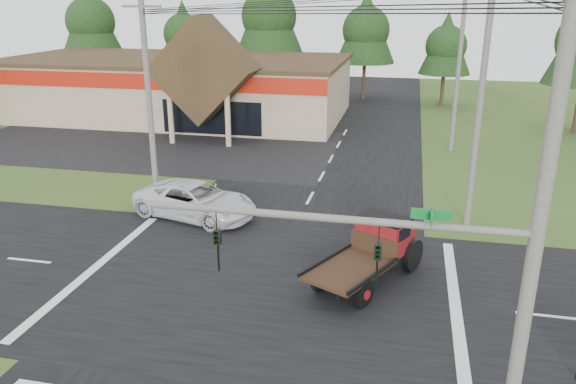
# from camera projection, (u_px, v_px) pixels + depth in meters

# --- Properties ---
(ground) EXTENTS (120.00, 120.00, 0.00)m
(ground) POSITION_uv_depth(u_px,v_px,m) (263.00, 286.00, 21.17)
(ground) COLOR #2A4F1C
(ground) RESTS_ON ground
(road_ns) EXTENTS (12.00, 120.00, 0.02)m
(road_ns) POSITION_uv_depth(u_px,v_px,m) (263.00, 286.00, 21.17)
(road_ns) COLOR black
(road_ns) RESTS_ON ground
(road_ew) EXTENTS (120.00, 12.00, 0.02)m
(road_ew) POSITION_uv_depth(u_px,v_px,m) (263.00, 286.00, 21.17)
(road_ew) COLOR black
(road_ew) RESTS_ON ground
(parking_apron) EXTENTS (28.00, 14.00, 0.02)m
(parking_apron) POSITION_uv_depth(u_px,v_px,m) (145.00, 144.00, 41.52)
(parking_apron) COLOR black
(parking_apron) RESTS_ON ground
(cvs_building) EXTENTS (30.40, 18.20, 9.19)m
(cvs_building) POSITION_uv_depth(u_px,v_px,m) (178.00, 85.00, 50.71)
(cvs_building) COLOR tan
(cvs_building) RESTS_ON ground
(traffic_signal_mast) EXTENTS (8.12, 0.24, 7.00)m
(traffic_signal_mast) POSITION_uv_depth(u_px,v_px,m) (440.00, 298.00, 11.63)
(traffic_signal_mast) COLOR #595651
(traffic_signal_mast) RESTS_ON ground
(utility_pole_nr) EXTENTS (2.00, 0.30, 11.00)m
(utility_pole_nr) POSITION_uv_depth(u_px,v_px,m) (534.00, 252.00, 10.89)
(utility_pole_nr) COLOR #595651
(utility_pole_nr) RESTS_ON ground
(utility_pole_nw) EXTENTS (2.00, 0.30, 10.50)m
(utility_pole_nw) POSITION_uv_depth(u_px,v_px,m) (149.00, 100.00, 28.40)
(utility_pole_nw) COLOR #595651
(utility_pole_nw) RESTS_ON ground
(utility_pole_ne) EXTENTS (2.00, 0.30, 11.50)m
(utility_pole_ne) POSITION_uv_depth(u_px,v_px,m) (480.00, 102.00, 25.01)
(utility_pole_ne) COLOR #595651
(utility_pole_ne) RESTS_ON ground
(utility_pole_n) EXTENTS (2.00, 0.30, 11.20)m
(utility_pole_n) POSITION_uv_depth(u_px,v_px,m) (459.00, 69.00, 37.98)
(utility_pole_n) COLOR #595651
(utility_pole_n) RESTS_ON ground
(tree_row_a) EXTENTS (6.72, 6.72, 12.12)m
(tree_row_a) POSITION_uv_depth(u_px,v_px,m) (90.00, 19.00, 61.48)
(tree_row_a) COLOR #332316
(tree_row_a) RESTS_ON ground
(tree_row_b) EXTENTS (5.60, 5.60, 10.10)m
(tree_row_b) POSITION_uv_depth(u_px,v_px,m) (183.00, 32.00, 61.75)
(tree_row_b) COLOR #332316
(tree_row_b) RESTS_ON ground
(tree_row_c) EXTENTS (7.28, 7.28, 13.13)m
(tree_row_c) POSITION_uv_depth(u_px,v_px,m) (269.00, 13.00, 58.16)
(tree_row_c) COLOR #332316
(tree_row_c) RESTS_ON ground
(tree_row_d) EXTENTS (6.16, 6.16, 11.11)m
(tree_row_d) POSITION_uv_depth(u_px,v_px,m) (366.00, 28.00, 57.51)
(tree_row_d) COLOR #332316
(tree_row_d) RESTS_ON ground
(tree_row_e) EXTENTS (5.04, 5.04, 9.09)m
(tree_row_e) POSITION_uv_depth(u_px,v_px,m) (446.00, 44.00, 54.49)
(tree_row_e) COLOR #332316
(tree_row_e) RESTS_ON ground
(antique_flatbed_truck) EXTENTS (4.47, 6.00, 2.36)m
(antique_flatbed_truck) POSITION_uv_depth(u_px,v_px,m) (367.00, 254.00, 21.13)
(antique_flatbed_truck) COLOR #5A0C12
(antique_flatbed_truck) RESTS_ON ground
(white_pickup) EXTENTS (6.70, 4.33, 1.72)m
(white_pickup) POSITION_uv_depth(u_px,v_px,m) (195.00, 200.00, 27.62)
(white_pickup) COLOR silver
(white_pickup) RESTS_ON ground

